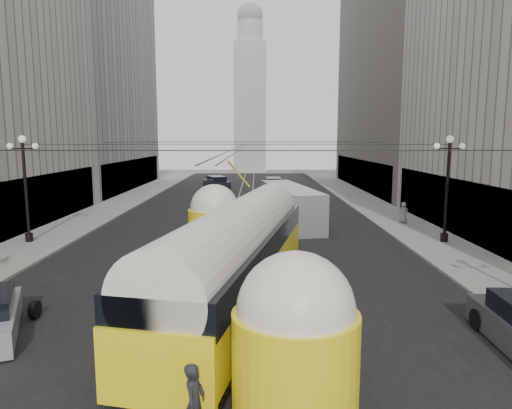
{
  "coord_description": "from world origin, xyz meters",
  "views": [
    {
      "loc": [
        1.21,
        -9.07,
        6.33
      ],
      "look_at": [
        1.19,
        13.23,
        3.11
      ],
      "focal_mm": 32.0,
      "sensor_mm": 36.0,
      "label": 1
    }
  ],
  "objects_px": {
    "city_bus": "(290,203)",
    "pedestrian_sidewalk_right": "(403,213)",
    "pedestrian_crossing_a": "(195,403)",
    "streetcar": "(238,254)",
    "pedestrian_crossing_b": "(253,320)"
  },
  "relations": [
    {
      "from": "pedestrian_crossing_a",
      "to": "pedestrian_sidewalk_right",
      "type": "distance_m",
      "value": 27.3
    },
    {
      "from": "streetcar",
      "to": "pedestrian_sidewalk_right",
      "type": "bearing_deg",
      "value": 54.46
    },
    {
      "from": "streetcar",
      "to": "city_bus",
      "type": "bearing_deg",
      "value": 79.09
    },
    {
      "from": "pedestrian_sidewalk_right",
      "to": "city_bus",
      "type": "bearing_deg",
      "value": 12.91
    },
    {
      "from": "streetcar",
      "to": "pedestrian_crossing_b",
      "type": "bearing_deg",
      "value": -81.08
    },
    {
      "from": "city_bus",
      "to": "pedestrian_sidewalk_right",
      "type": "bearing_deg",
      "value": -3.13
    },
    {
      "from": "streetcar",
      "to": "city_bus",
      "type": "relative_size",
      "value": 1.56
    },
    {
      "from": "pedestrian_crossing_a",
      "to": "pedestrian_crossing_b",
      "type": "bearing_deg",
      "value": -2.19
    },
    {
      "from": "city_bus",
      "to": "pedestrian_sidewalk_right",
      "type": "distance_m",
      "value": 8.4
    },
    {
      "from": "streetcar",
      "to": "pedestrian_crossing_a",
      "type": "bearing_deg",
      "value": -94.04
    },
    {
      "from": "pedestrian_crossing_b",
      "to": "pedestrian_sidewalk_right",
      "type": "distance_m",
      "value": 22.9
    },
    {
      "from": "streetcar",
      "to": "pedestrian_sidewalk_right",
      "type": "xyz_separation_m",
      "value": [
        11.59,
        16.22,
        -1.0
      ]
    },
    {
      "from": "streetcar",
      "to": "pedestrian_crossing_a",
      "type": "distance_m",
      "value": 8.31
    },
    {
      "from": "pedestrian_crossing_b",
      "to": "pedestrian_sidewalk_right",
      "type": "bearing_deg",
      "value": 176.25
    },
    {
      "from": "streetcar",
      "to": "city_bus",
      "type": "distance_m",
      "value": 16.99
    }
  ]
}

